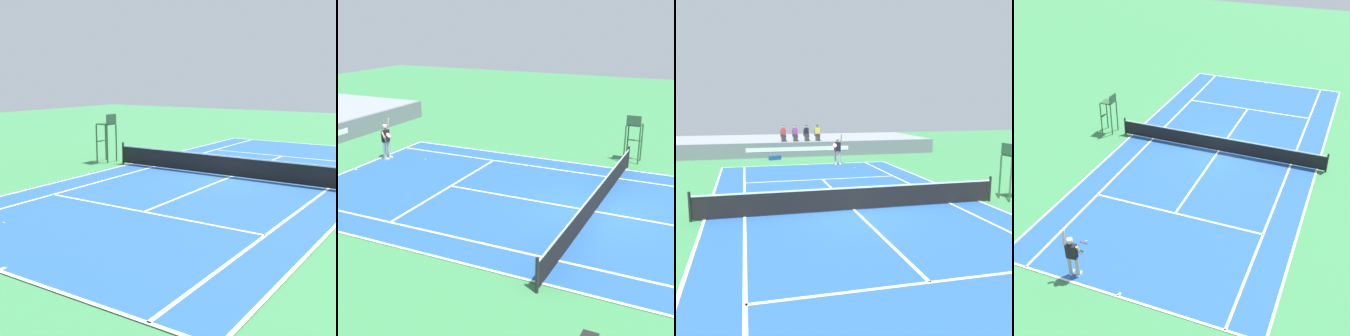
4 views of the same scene
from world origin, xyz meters
TOP-DOWN VIEW (x-y plane):
  - ground_plane at (0.00, 0.00)m, footprint 80.00×80.00m
  - court at (0.00, 0.00)m, footprint 11.08×23.88m
  - net at (0.00, 0.00)m, footprint 11.98×0.10m
  - tennis_ball at (2.75, 9.64)m, footprint 0.07×0.07m
  - umpire_chair at (6.94, 0.00)m, footprint 0.77×0.77m

SIDE VIEW (x-z plane):
  - ground_plane at x=0.00m, z-range 0.00..0.00m
  - court at x=0.00m, z-range 0.00..0.02m
  - tennis_ball at x=2.75m, z-range 0.00..0.07m
  - net at x=0.00m, z-range -0.01..1.06m
  - umpire_chair at x=6.94m, z-range 0.34..2.78m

